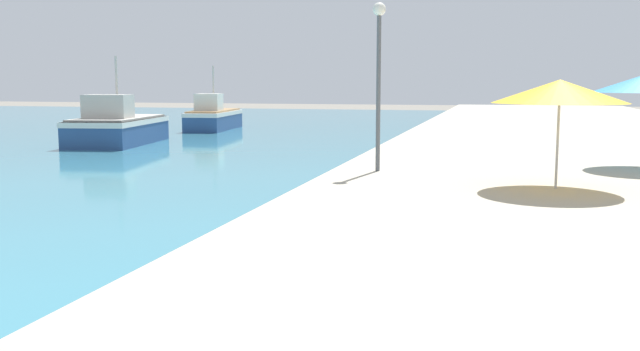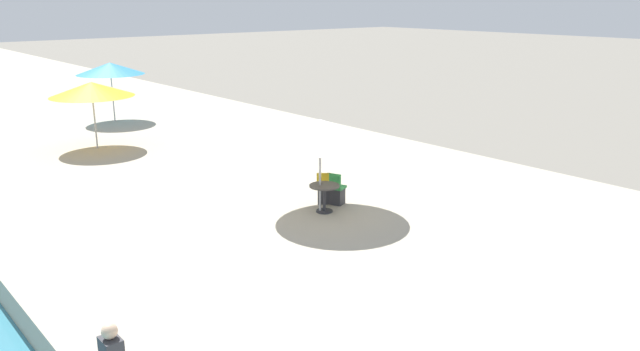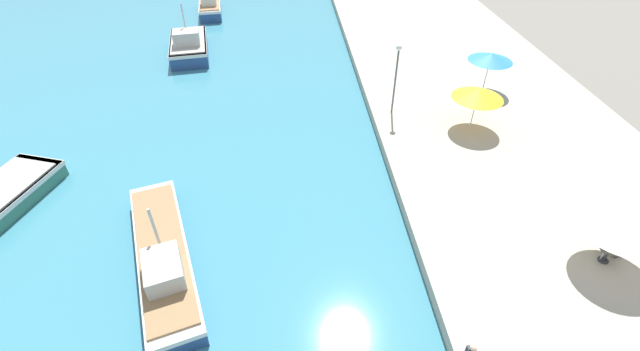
{
  "view_description": "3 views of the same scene",
  "coord_description": "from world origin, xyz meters",
  "px_view_note": "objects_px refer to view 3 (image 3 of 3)",
  "views": [
    {
      "loc": [
        4.64,
        5.84,
        3.15
      ],
      "look_at": [
        1.5,
        18.0,
        1.47
      ],
      "focal_mm": 40.0,
      "sensor_mm": 36.0,
      "label": 1
    },
    {
      "loc": [
        -2.44,
        0.05,
        6.13
      ],
      "look_at": [
        7.62,
        12.03,
        1.67
      ],
      "focal_mm": 35.0,
      "sensor_mm": 36.0,
      "label": 2
    },
    {
      "loc": [
        -5.33,
        0.86,
        14.92
      ],
      "look_at": [
        -4.0,
        18.0,
        1.27
      ],
      "focal_mm": 24.0,
      "sensor_mm": 36.0,
      "label": 3
    }
  ],
  "objects_px": {
    "cafe_umbrella_pink": "(622,223)",
    "cafe_umbrella_white": "(478,94)",
    "fishing_boat_near": "(164,256)",
    "fishing_boat_distant": "(210,6)",
    "cafe_chair_right": "(608,245)",
    "lamppost": "(397,68)",
    "cafe_table": "(608,252)",
    "cafe_chair_left": "(617,250)",
    "fishing_boat_far": "(189,45)",
    "cafe_umbrella_striped": "(491,57)"
  },
  "relations": [
    {
      "from": "fishing_boat_distant",
      "to": "cafe_umbrella_striped",
      "type": "xyz_separation_m",
      "value": [
        21.88,
        -20.44,
        2.24
      ]
    },
    {
      "from": "cafe_umbrella_striped",
      "to": "cafe_chair_right",
      "type": "relative_size",
      "value": 3.3
    },
    {
      "from": "cafe_umbrella_pink",
      "to": "cafe_table",
      "type": "xyz_separation_m",
      "value": [
        0.09,
        -0.08,
        -1.67
      ]
    },
    {
      "from": "cafe_table",
      "to": "lamppost",
      "type": "height_order",
      "value": "lamppost"
    },
    {
      "from": "cafe_umbrella_pink",
      "to": "fishing_boat_distant",
      "type": "bearing_deg",
      "value": 120.06
    },
    {
      "from": "fishing_boat_distant",
      "to": "cafe_table",
      "type": "height_order",
      "value": "fishing_boat_distant"
    },
    {
      "from": "cafe_umbrella_striped",
      "to": "cafe_table",
      "type": "distance_m",
      "value": 16.01
    },
    {
      "from": "fishing_boat_far",
      "to": "cafe_umbrella_pink",
      "type": "height_order",
      "value": "fishing_boat_far"
    },
    {
      "from": "cafe_umbrella_pink",
      "to": "cafe_table",
      "type": "relative_size",
      "value": 4.2
    },
    {
      "from": "cafe_umbrella_pink",
      "to": "fishing_boat_near",
      "type": "bearing_deg",
      "value": 175.09
    },
    {
      "from": "cafe_umbrella_striped",
      "to": "fishing_boat_near",
      "type": "bearing_deg",
      "value": -144.18
    },
    {
      "from": "fishing_boat_distant",
      "to": "lamppost",
      "type": "bearing_deg",
      "value": -64.74
    },
    {
      "from": "cafe_umbrella_pink",
      "to": "cafe_chair_right",
      "type": "distance_m",
      "value": 2.01
    },
    {
      "from": "fishing_boat_far",
      "to": "fishing_boat_distant",
      "type": "xyz_separation_m",
      "value": [
        0.44,
        10.99,
        -0.05
      ]
    },
    {
      "from": "fishing_boat_near",
      "to": "lamppost",
      "type": "height_order",
      "value": "lamppost"
    },
    {
      "from": "cafe_chair_left",
      "to": "cafe_umbrella_striped",
      "type": "bearing_deg",
      "value": 157.85
    },
    {
      "from": "fishing_boat_far",
      "to": "cafe_umbrella_white",
      "type": "height_order",
      "value": "fishing_boat_far"
    },
    {
      "from": "cafe_umbrella_pink",
      "to": "lamppost",
      "type": "height_order",
      "value": "lamppost"
    },
    {
      "from": "cafe_umbrella_pink",
      "to": "cafe_umbrella_white",
      "type": "bearing_deg",
      "value": 99.15
    },
    {
      "from": "cafe_umbrella_pink",
      "to": "lamppost",
      "type": "xyz_separation_m",
      "value": [
        -6.32,
        13.11,
        0.9
      ]
    },
    {
      "from": "cafe_table",
      "to": "cafe_chair_left",
      "type": "distance_m",
      "value": 0.75
    },
    {
      "from": "fishing_boat_distant",
      "to": "cafe_umbrella_striped",
      "type": "height_order",
      "value": "fishing_boat_distant"
    },
    {
      "from": "fishing_boat_distant",
      "to": "cafe_chair_right",
      "type": "xyz_separation_m",
      "value": [
        21.52,
        -35.76,
        0.16
      ]
    },
    {
      "from": "cafe_umbrella_striped",
      "to": "lamppost",
      "type": "xyz_separation_m",
      "value": [
        -7.23,
        -2.69,
        0.69
      ]
    },
    {
      "from": "fishing_boat_distant",
      "to": "cafe_chair_left",
      "type": "bearing_deg",
      "value": -66.02
    },
    {
      "from": "cafe_umbrella_white",
      "to": "cafe_chair_left",
      "type": "distance_m",
      "value": 11.24
    },
    {
      "from": "cafe_table",
      "to": "cafe_chair_right",
      "type": "bearing_deg",
      "value": 50.63
    },
    {
      "from": "fishing_boat_far",
      "to": "cafe_umbrella_pink",
      "type": "relative_size",
      "value": 2.12
    },
    {
      "from": "cafe_table",
      "to": "lamppost",
      "type": "xyz_separation_m",
      "value": [
        -6.4,
        13.19,
        2.56
      ]
    },
    {
      "from": "cafe_umbrella_pink",
      "to": "cafe_umbrella_striped",
      "type": "height_order",
      "value": "cafe_umbrella_striped"
    },
    {
      "from": "cafe_chair_right",
      "to": "lamppost",
      "type": "bearing_deg",
      "value": 157.88
    },
    {
      "from": "cafe_umbrella_white",
      "to": "cafe_table",
      "type": "bearing_deg",
      "value": -80.48
    },
    {
      "from": "fishing_boat_far",
      "to": "lamppost",
      "type": "distance_m",
      "value": 19.59
    },
    {
      "from": "fishing_boat_near",
      "to": "cafe_chair_right",
      "type": "distance_m",
      "value": 19.33
    },
    {
      "from": "fishing_boat_near",
      "to": "cafe_umbrella_striped",
      "type": "relative_size",
      "value": 3.18
    },
    {
      "from": "cafe_umbrella_pink",
      "to": "cafe_chair_left",
      "type": "height_order",
      "value": "cafe_umbrella_pink"
    },
    {
      "from": "cafe_chair_left",
      "to": "lamppost",
      "type": "relative_size",
      "value": 0.2
    },
    {
      "from": "cafe_umbrella_white",
      "to": "fishing_boat_far",
      "type": "bearing_deg",
      "value": 143.99
    },
    {
      "from": "cafe_umbrella_white",
      "to": "cafe_chair_right",
      "type": "xyz_separation_m",
      "value": [
        2.31,
        -10.49,
        -1.91
      ]
    },
    {
      "from": "cafe_umbrella_pink",
      "to": "cafe_umbrella_white",
      "type": "xyz_separation_m",
      "value": [
        -1.77,
        10.97,
        0.04
      ]
    },
    {
      "from": "cafe_umbrella_white",
      "to": "cafe_chair_right",
      "type": "bearing_deg",
      "value": -77.58
    },
    {
      "from": "cafe_umbrella_white",
      "to": "fishing_boat_distant",
      "type": "bearing_deg",
      "value": 127.24
    },
    {
      "from": "fishing_boat_distant",
      "to": "fishing_boat_far",
      "type": "bearing_deg",
      "value": -99.4
    },
    {
      "from": "cafe_chair_right",
      "to": "lamppost",
      "type": "xyz_separation_m",
      "value": [
        -6.86,
        12.63,
        2.77
      ]
    },
    {
      "from": "cafe_umbrella_pink",
      "to": "cafe_umbrella_white",
      "type": "relative_size",
      "value": 1.1
    },
    {
      "from": "fishing_boat_far",
      "to": "cafe_chair_left",
      "type": "height_order",
      "value": "fishing_boat_far"
    },
    {
      "from": "fishing_boat_distant",
      "to": "cafe_table",
      "type": "bearing_deg",
      "value": -66.99
    },
    {
      "from": "fishing_boat_distant",
      "to": "cafe_chair_right",
      "type": "distance_m",
      "value": 41.73
    },
    {
      "from": "fishing_boat_near",
      "to": "lamppost",
      "type": "bearing_deg",
      "value": 24.84
    },
    {
      "from": "cafe_umbrella_pink",
      "to": "cafe_chair_right",
      "type": "xyz_separation_m",
      "value": [
        0.54,
        0.48,
        -1.87
      ]
    }
  ]
}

